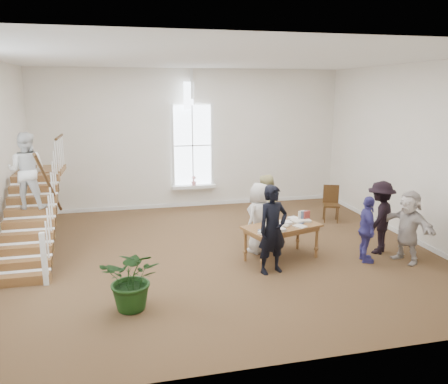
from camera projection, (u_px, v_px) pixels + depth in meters
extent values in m
plane|color=#4F331F|center=(223.00, 252.00, 10.54)|extent=(10.00, 10.00, 0.00)
plane|color=silver|center=(192.00, 139.00, 14.30)|extent=(10.00, 0.00, 10.00)
plane|color=silver|center=(298.00, 212.00, 5.76)|extent=(10.00, 0.00, 10.00)
plane|color=silver|center=(413.00, 153.00, 11.12)|extent=(0.00, 9.00, 9.00)
plane|color=white|center=(223.00, 58.00, 9.52)|extent=(10.00, 10.00, 0.00)
cube|color=white|center=(194.00, 187.00, 14.48)|extent=(1.45, 0.28, 0.10)
plane|color=white|center=(193.00, 146.00, 14.29)|extent=(2.60, 0.00, 2.60)
plane|color=white|center=(192.00, 96.00, 13.92)|extent=(0.60, 0.60, 0.85)
cube|color=white|center=(193.00, 204.00, 14.77)|extent=(10.00, 0.04, 0.12)
imported|color=pink|center=(194.00, 181.00, 14.41)|extent=(0.17, 0.17, 0.30)
cube|color=brown|center=(22.00, 279.00, 8.81)|extent=(1.10, 0.30, 0.20)
cube|color=brown|center=(24.00, 264.00, 9.05)|extent=(1.10, 0.30, 0.20)
cube|color=brown|center=(26.00, 250.00, 9.29)|extent=(1.10, 0.30, 0.20)
cube|color=brown|center=(28.00, 237.00, 9.52)|extent=(1.10, 0.30, 0.20)
cube|color=brown|center=(29.00, 224.00, 9.76)|extent=(1.10, 0.30, 0.20)
cube|color=brown|center=(31.00, 212.00, 10.00)|extent=(1.10, 0.30, 0.20)
cube|color=brown|center=(33.00, 200.00, 10.24)|extent=(1.10, 0.30, 0.20)
cube|color=brown|center=(34.00, 189.00, 10.48)|extent=(1.10, 0.30, 0.20)
cube|color=brown|center=(36.00, 179.00, 10.72)|extent=(1.10, 0.30, 0.20)
cube|color=brown|center=(42.00, 171.00, 11.56)|extent=(1.10, 1.20, 0.12)
cube|color=white|center=(44.00, 259.00, 8.67)|extent=(0.10, 0.10, 1.10)
cylinder|color=#3D2310|center=(50.00, 186.00, 9.68)|extent=(0.07, 2.74, 1.86)
imported|color=silver|center=(27.00, 171.00, 9.78)|extent=(0.94, 0.79, 1.72)
cube|color=brown|center=(282.00, 226.00, 9.94)|extent=(1.92, 1.35, 0.05)
cube|color=brown|center=(282.00, 230.00, 9.96)|extent=(1.77, 1.20, 0.10)
cylinder|color=brown|center=(262.00, 254.00, 9.38)|extent=(0.07, 0.07, 0.77)
cylinder|color=brown|center=(317.00, 242.00, 10.14)|extent=(0.07, 0.07, 0.77)
cylinder|color=brown|center=(245.00, 245.00, 9.94)|extent=(0.07, 0.07, 0.77)
cylinder|color=brown|center=(298.00, 234.00, 10.70)|extent=(0.07, 0.07, 0.77)
cube|color=silver|center=(264.00, 232.00, 9.36)|extent=(0.27, 0.27, 0.06)
cube|color=beige|center=(300.00, 226.00, 9.84)|extent=(0.32, 0.35, 0.02)
cube|color=tan|center=(284.00, 225.00, 9.89)|extent=(0.28, 0.31, 0.03)
cube|color=silver|center=(279.00, 229.00, 9.66)|extent=(0.25, 0.30, 0.02)
cube|color=#4C5972|center=(298.00, 223.00, 10.11)|extent=(0.27, 0.29, 0.03)
cube|color=maroon|center=(281.00, 224.00, 9.99)|extent=(0.30, 0.34, 0.04)
cube|color=white|center=(286.00, 223.00, 10.05)|extent=(0.25, 0.25, 0.06)
cube|color=#BFB299|center=(282.00, 225.00, 9.91)|extent=(0.27, 0.29, 0.04)
cube|color=silver|center=(272.00, 224.00, 9.99)|extent=(0.29, 0.32, 0.06)
cube|color=beige|center=(305.00, 221.00, 10.23)|extent=(0.24, 0.22, 0.05)
cube|color=tan|center=(281.00, 223.00, 10.07)|extent=(0.31, 0.34, 0.04)
cube|color=silver|center=(280.00, 229.00, 9.59)|extent=(0.19, 0.28, 0.06)
cube|color=#4C5972|center=(263.00, 232.00, 9.43)|extent=(0.19, 0.23, 0.04)
cube|color=maroon|center=(280.00, 223.00, 10.07)|extent=(0.22, 0.29, 0.04)
cube|color=white|center=(294.00, 219.00, 10.40)|extent=(0.29, 0.34, 0.04)
cube|color=#BFB299|center=(278.00, 223.00, 10.08)|extent=(0.24, 0.23, 0.03)
cube|color=silver|center=(270.00, 226.00, 9.80)|extent=(0.26, 0.30, 0.04)
cube|color=beige|center=(296.00, 221.00, 10.17)|extent=(0.30, 0.34, 0.05)
imported|color=black|center=(273.00, 230.00, 9.19)|extent=(0.80, 0.63, 1.92)
imported|color=beige|center=(259.00, 218.00, 10.42)|extent=(0.98, 0.94, 1.69)
imported|color=#C8BD7D|center=(265.00, 210.00, 10.95)|extent=(1.10, 1.06, 1.79)
imported|color=#3E3887|center=(367.00, 229.00, 9.82)|extent=(0.60, 0.96, 1.53)
imported|color=black|center=(380.00, 217.00, 10.35)|extent=(1.28, 1.23, 1.75)
imported|color=beige|center=(408.00, 227.00, 9.81)|extent=(0.91, 1.61, 1.66)
imported|color=#143310|center=(133.00, 278.00, 7.70)|extent=(1.28, 1.19, 1.17)
cube|color=#3D2310|center=(331.00, 205.00, 12.93)|extent=(0.60, 0.60, 0.06)
cube|color=#3D2310|center=(331.00, 194.00, 13.06)|extent=(0.45, 0.20, 0.55)
cylinder|color=#3D2310|center=(325.00, 215.00, 12.83)|extent=(0.04, 0.04, 0.48)
cylinder|color=#3D2310|center=(338.00, 215.00, 12.78)|extent=(0.04, 0.04, 0.48)
cylinder|color=#3D2310|center=(324.00, 211.00, 13.19)|extent=(0.04, 0.04, 0.48)
cylinder|color=#3D2310|center=(336.00, 212.00, 13.14)|extent=(0.04, 0.04, 0.48)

